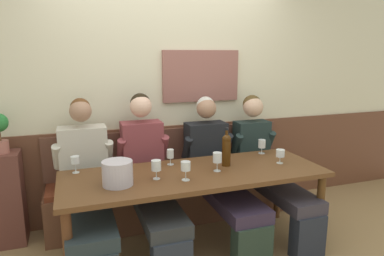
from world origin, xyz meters
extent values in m
cube|color=beige|center=(0.00, 1.09, 1.40)|extent=(6.80, 0.08, 2.80)
cube|color=#8C5851|center=(0.37, 1.03, 1.48)|extent=(0.84, 0.04, 0.54)
cube|color=brown|center=(0.00, 1.04, 0.48)|extent=(6.80, 0.03, 0.96)
cube|color=brown|center=(0.00, 0.81, 0.22)|extent=(2.53, 0.42, 0.44)
cube|color=maroon|center=(0.00, 0.81, 0.47)|extent=(2.48, 0.39, 0.05)
cube|color=brown|center=(0.00, 1.00, 0.71)|extent=(2.53, 0.04, 0.45)
cube|color=brown|center=(0.00, 0.18, 0.71)|extent=(2.23, 0.80, 0.04)
cylinder|color=#573617|center=(1.04, -0.16, 0.35)|extent=(0.07, 0.07, 0.69)
cylinder|color=brown|center=(-1.04, 0.51, 0.35)|extent=(0.07, 0.07, 0.69)
cylinder|color=brown|center=(1.04, 0.51, 0.35)|extent=(0.07, 0.07, 0.69)
cube|color=#283439|center=(-0.88, 0.24, 0.43)|extent=(0.36, 1.04, 0.11)
cube|color=beige|center=(-0.88, 0.81, 0.77)|extent=(0.43, 0.24, 0.57)
sphere|color=#A1765D|center=(-0.88, 0.80, 1.21)|extent=(0.20, 0.20, 0.20)
sphere|color=brown|center=(-0.88, 0.83, 1.23)|extent=(0.18, 0.18, 0.18)
cylinder|color=beige|center=(-1.11, 0.76, 0.81)|extent=(0.08, 0.20, 0.27)
cylinder|color=beige|center=(-0.66, 0.76, 0.81)|extent=(0.08, 0.20, 0.27)
cube|color=#2C3034|center=(-0.33, 0.24, 0.43)|extent=(0.33, 1.04, 0.11)
cube|color=brown|center=(-0.33, 0.81, 0.78)|extent=(0.39, 0.23, 0.58)
sphere|color=beige|center=(-0.33, 0.80, 1.22)|extent=(0.21, 0.21, 0.21)
sphere|color=black|center=(-0.33, 0.83, 1.25)|extent=(0.19, 0.19, 0.19)
cylinder|color=brown|center=(-0.54, 0.76, 0.82)|extent=(0.08, 0.20, 0.27)
cylinder|color=brown|center=(-0.12, 0.76, 0.82)|extent=(0.08, 0.20, 0.27)
cube|color=#26372D|center=(0.34, -0.23, 0.19)|extent=(0.32, 0.14, 0.38)
cube|color=#31263D|center=(0.34, 0.25, 0.43)|extent=(0.35, 1.04, 0.11)
cube|color=black|center=(0.34, 0.81, 0.75)|extent=(0.42, 0.22, 0.53)
sphere|color=#A1765C|center=(0.34, 0.80, 1.17)|extent=(0.20, 0.20, 0.20)
sphere|color=beige|center=(0.34, 0.83, 1.19)|extent=(0.19, 0.19, 0.19)
cylinder|color=black|center=(0.12, 0.77, 0.78)|extent=(0.08, 0.20, 0.27)
cylinder|color=black|center=(0.56, 0.77, 0.78)|extent=(0.08, 0.20, 0.27)
cube|color=#242A37|center=(0.88, -0.23, 0.19)|extent=(0.28, 0.14, 0.38)
cube|color=#37323E|center=(0.88, 0.25, 0.43)|extent=(0.31, 1.05, 0.11)
cube|color=#1D2D2C|center=(0.88, 0.81, 0.74)|extent=(0.37, 0.20, 0.51)
sphere|color=#D5AA8D|center=(0.88, 0.80, 1.16)|extent=(0.22, 0.22, 0.22)
sphere|color=#503E1E|center=(0.88, 0.83, 1.18)|extent=(0.20, 0.20, 0.20)
cylinder|color=#1D2D2C|center=(0.68, 0.77, 0.77)|extent=(0.08, 0.20, 0.27)
cylinder|color=#1D2D2C|center=(1.08, 0.77, 0.77)|extent=(0.08, 0.20, 0.27)
cylinder|color=#BAB4C4|center=(-0.66, 0.08, 0.83)|extent=(0.23, 0.23, 0.19)
cylinder|color=#3E2209|center=(0.32, 0.24, 0.85)|extent=(0.08, 0.08, 0.23)
sphere|color=#3E2209|center=(0.32, 0.24, 0.98)|extent=(0.08, 0.08, 0.08)
cylinder|color=#3E2209|center=(0.32, 0.24, 1.03)|extent=(0.03, 0.03, 0.07)
cylinder|color=black|center=(0.32, 0.24, 1.07)|extent=(0.03, 0.03, 0.02)
cylinder|color=silver|center=(0.18, 0.13, 0.74)|extent=(0.06, 0.06, 0.00)
cylinder|color=silver|center=(0.18, 0.13, 0.78)|extent=(0.01, 0.01, 0.07)
cylinder|color=silver|center=(0.18, 0.13, 0.86)|extent=(0.08, 0.08, 0.08)
cylinder|color=#EFE58E|center=(0.18, 0.13, 0.83)|extent=(0.07, 0.07, 0.04)
cylinder|color=silver|center=(0.82, 0.49, 0.74)|extent=(0.07, 0.07, 0.00)
cylinder|color=silver|center=(0.82, 0.49, 0.77)|extent=(0.01, 0.01, 0.06)
cylinder|color=silver|center=(0.82, 0.49, 0.83)|extent=(0.07, 0.07, 0.08)
cylinder|color=#F6CF81|center=(0.82, 0.49, 0.80)|extent=(0.06, 0.06, 0.02)
cylinder|color=silver|center=(-0.68, 0.29, 0.74)|extent=(0.06, 0.06, 0.00)
cylinder|color=silver|center=(-0.68, 0.29, 0.77)|extent=(0.01, 0.01, 0.07)
cylinder|color=silver|center=(-0.68, 0.29, 0.84)|extent=(0.06, 0.06, 0.06)
cylinder|color=#EAD787|center=(-0.68, 0.29, 0.82)|extent=(0.05, 0.05, 0.02)
cylinder|color=silver|center=(-0.14, 0.01, 0.74)|extent=(0.07, 0.07, 0.00)
cylinder|color=silver|center=(-0.14, 0.01, 0.78)|extent=(0.01, 0.01, 0.08)
cylinder|color=silver|center=(-0.14, 0.01, 0.85)|extent=(0.08, 0.08, 0.07)
cylinder|color=silver|center=(-0.96, 0.49, 0.74)|extent=(0.06, 0.06, 0.00)
cylinder|color=silver|center=(-0.96, 0.49, 0.78)|extent=(0.01, 0.01, 0.08)
cylinder|color=silver|center=(-0.96, 0.49, 0.85)|extent=(0.07, 0.07, 0.06)
cylinder|color=#E4E280|center=(-0.96, 0.49, 0.82)|extent=(0.07, 0.07, 0.01)
cylinder|color=silver|center=(0.81, 0.15, 0.74)|extent=(0.06, 0.06, 0.00)
cylinder|color=silver|center=(0.81, 0.15, 0.77)|extent=(0.01, 0.01, 0.06)
cylinder|color=silver|center=(0.81, 0.15, 0.83)|extent=(0.08, 0.08, 0.07)
cylinder|color=#EAE088|center=(0.81, 0.15, 0.81)|extent=(0.07, 0.07, 0.03)
cylinder|color=silver|center=(-0.15, 0.44, 0.74)|extent=(0.06, 0.06, 0.00)
cylinder|color=silver|center=(-0.15, 0.44, 0.77)|extent=(0.01, 0.01, 0.06)
cylinder|color=silver|center=(-0.15, 0.44, 0.84)|extent=(0.06, 0.06, 0.08)
cylinder|color=silver|center=(-0.35, 0.12, 0.74)|extent=(0.06, 0.06, 0.00)
cylinder|color=silver|center=(-0.35, 0.12, 0.77)|extent=(0.01, 0.01, 0.07)
cylinder|color=silver|center=(-0.35, 0.12, 0.85)|extent=(0.08, 0.08, 0.08)
cylinder|color=#E9DD90|center=(-0.35, 0.12, 0.82)|extent=(0.07, 0.07, 0.04)
cube|color=brown|center=(-1.56, 0.86, 0.43)|extent=(0.28, 0.28, 0.86)
cylinder|color=#A46155|center=(-1.56, 0.86, 0.92)|extent=(0.13, 0.13, 0.11)
cylinder|color=brown|center=(-1.56, 0.86, 1.02)|extent=(0.02, 0.02, 0.09)
camera|label=1|loc=(-0.95, -2.48, 1.72)|focal=32.77mm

